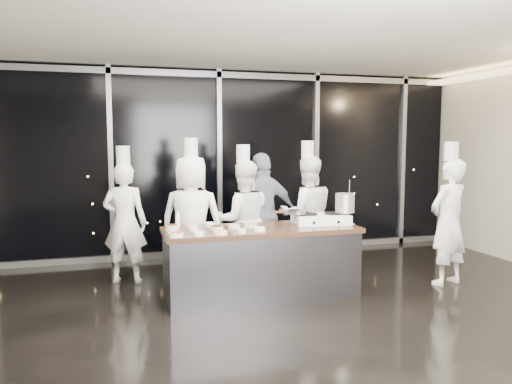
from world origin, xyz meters
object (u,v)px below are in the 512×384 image
chef_far_left (125,221)px  chef_left (192,219)px  frying_pan (296,212)px  chef_right (307,214)px  chef_side (448,221)px  stove (321,219)px  demo_counter (261,262)px  stock_pot (345,203)px  guest (263,214)px  chef_center (243,220)px

chef_far_left → chef_left: chef_left is taller
frying_pan → chef_far_left: (-2.15, 1.08, -0.20)m
chef_right → chef_side: size_ratio=1.01×
stove → chef_left: 1.77m
demo_counter → stock_pot: (1.17, 0.04, 0.71)m
frying_pan → chef_far_left: bearing=159.1°
stock_pot → chef_side: size_ratio=0.13×
demo_counter → guest: bearing=71.9°
demo_counter → chef_right: 1.47m
stove → chef_left: size_ratio=0.37×
chef_left → chef_side: 3.54m
chef_right → chef_left: bearing=12.3°
chef_center → chef_side: (2.65, -1.04, 0.03)m
demo_counter → chef_left: size_ratio=1.21×
guest → stove: bearing=112.2°
stove → demo_counter: bearing=-169.0°
stove → frying_pan: (-0.33, 0.03, 0.10)m
stove → chef_side: 1.82m
chef_center → chef_right: chef_right is taller
demo_counter → chef_left: (-0.76, 0.82, 0.46)m
stock_pot → stove: bearing=173.7°
chef_left → chef_right: bearing=-152.7°
guest → chef_left: bearing=2.9°
demo_counter → stock_pot: stock_pot is taller
demo_counter → frying_pan: 0.80m
chef_left → guest: bearing=-147.9°
demo_counter → chef_far_left: size_ratio=1.28×
frying_pan → chef_right: size_ratio=0.24×
chef_far_left → chef_left: (0.88, -0.37, 0.04)m
demo_counter → chef_right: chef_right is taller
chef_left → guest: 1.10m
stove → chef_center: size_ratio=0.39×
frying_pan → stock_pot: stock_pot is taller
chef_center → chef_side: chef_side is taller
stock_pot → guest: (-0.84, 0.97, -0.26)m
frying_pan → chef_side: chef_side is taller
frying_pan → chef_center: 0.94m
frying_pan → chef_center: bearing=130.0°
chef_center → chef_far_left: bearing=-4.8°
frying_pan → chef_left: bearing=156.4°
chef_left → guest: (1.08, 0.19, -0.00)m
frying_pan → guest: guest is taller
chef_center → chef_side: bearing=164.7°
stove → guest: size_ratio=0.42×
chef_side → chef_center: bearing=-37.6°
chef_far_left → chef_side: size_ratio=0.97×
stove → chef_left: chef_left is taller
stove → chef_far_left: size_ratio=0.39×
demo_counter → chef_far_left: 2.06m
chef_far_left → chef_center: size_ratio=0.99×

